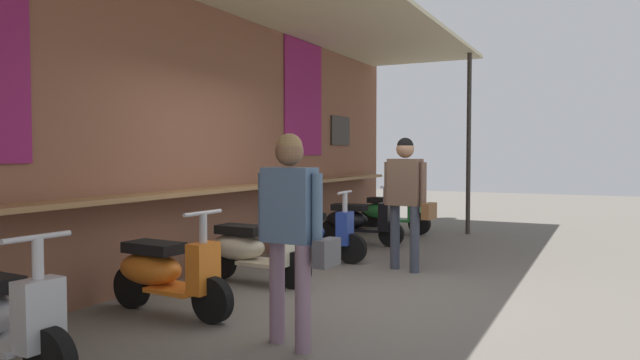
{
  "coord_description": "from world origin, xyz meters",
  "views": [
    {
      "loc": [
        -5.61,
        -2.54,
        1.46
      ],
      "look_at": [
        1.95,
        1.18,
        1.09
      ],
      "focal_mm": 32.91,
      "sensor_mm": 36.0,
      "label": 1
    }
  ],
  "objects_px": {
    "shopper_passing": "(406,190)",
    "scooter_black": "(356,221)",
    "scooter_orange": "(163,272)",
    "scooter_cream": "(250,249)",
    "shopper_with_handbag": "(291,219)",
    "scooter_green": "(389,212)",
    "scooter_blue": "(312,232)"
  },
  "relations": [
    {
      "from": "scooter_orange",
      "to": "shopper_passing",
      "type": "relative_size",
      "value": 0.84
    },
    {
      "from": "scooter_black",
      "to": "scooter_orange",
      "type": "bearing_deg",
      "value": -93.18
    },
    {
      "from": "scooter_cream",
      "to": "shopper_passing",
      "type": "relative_size",
      "value": 0.84
    },
    {
      "from": "scooter_cream",
      "to": "scooter_green",
      "type": "bearing_deg",
      "value": 92.52
    },
    {
      "from": "scooter_blue",
      "to": "scooter_black",
      "type": "xyz_separation_m",
      "value": [
        1.59,
        0.0,
        0.0
      ]
    },
    {
      "from": "scooter_blue",
      "to": "shopper_passing",
      "type": "bearing_deg",
      "value": -7.72
    },
    {
      "from": "scooter_black",
      "to": "scooter_green",
      "type": "distance_m",
      "value": 1.58
    },
    {
      "from": "scooter_cream",
      "to": "scooter_black",
      "type": "height_order",
      "value": "same"
    },
    {
      "from": "scooter_blue",
      "to": "shopper_passing",
      "type": "height_order",
      "value": "shopper_passing"
    },
    {
      "from": "scooter_cream",
      "to": "scooter_black",
      "type": "distance_m",
      "value": 3.13
    },
    {
      "from": "scooter_orange",
      "to": "scooter_green",
      "type": "xyz_separation_m",
      "value": [
        6.14,
        0.0,
        0.0
      ]
    },
    {
      "from": "scooter_blue",
      "to": "shopper_with_handbag",
      "type": "bearing_deg",
      "value": -68.81
    },
    {
      "from": "scooter_orange",
      "to": "scooter_cream",
      "type": "height_order",
      "value": "same"
    },
    {
      "from": "scooter_orange",
      "to": "scooter_cream",
      "type": "distance_m",
      "value": 1.43
    },
    {
      "from": "scooter_blue",
      "to": "scooter_green",
      "type": "xyz_separation_m",
      "value": [
        3.16,
        0.0,
        0.0
      ]
    },
    {
      "from": "scooter_orange",
      "to": "shopper_with_handbag",
      "type": "distance_m",
      "value": 1.63
    },
    {
      "from": "scooter_orange",
      "to": "shopper_with_handbag",
      "type": "relative_size",
      "value": 0.87
    },
    {
      "from": "scooter_blue",
      "to": "scooter_black",
      "type": "relative_size",
      "value": 1.0
    },
    {
      "from": "scooter_blue",
      "to": "shopper_with_handbag",
      "type": "xyz_separation_m",
      "value": [
        -3.27,
        -1.49,
        0.59
      ]
    },
    {
      "from": "scooter_cream",
      "to": "scooter_green",
      "type": "distance_m",
      "value": 4.71
    },
    {
      "from": "scooter_blue",
      "to": "scooter_cream",
      "type": "bearing_deg",
      "value": -93.39
    },
    {
      "from": "scooter_cream",
      "to": "shopper_with_handbag",
      "type": "height_order",
      "value": "shopper_with_handbag"
    },
    {
      "from": "scooter_blue",
      "to": "shopper_with_handbag",
      "type": "distance_m",
      "value": 3.64
    },
    {
      "from": "shopper_with_handbag",
      "to": "shopper_passing",
      "type": "bearing_deg",
      "value": 5.17
    },
    {
      "from": "scooter_blue",
      "to": "scooter_green",
      "type": "bearing_deg",
      "value": 86.61
    },
    {
      "from": "scooter_orange",
      "to": "scooter_blue",
      "type": "distance_m",
      "value": 2.98
    },
    {
      "from": "scooter_orange",
      "to": "scooter_green",
      "type": "distance_m",
      "value": 6.14
    },
    {
      "from": "shopper_passing",
      "to": "scooter_black",
      "type": "bearing_deg",
      "value": 46.57
    },
    {
      "from": "scooter_green",
      "to": "shopper_with_handbag",
      "type": "relative_size",
      "value": 0.87
    },
    {
      "from": "shopper_passing",
      "to": "shopper_with_handbag",
      "type": "bearing_deg",
      "value": -170.29
    },
    {
      "from": "scooter_green",
      "to": "scooter_blue",
      "type": "bearing_deg",
      "value": -88.14
    },
    {
      "from": "scooter_black",
      "to": "shopper_with_handbag",
      "type": "xyz_separation_m",
      "value": [
        -4.85,
        -1.49,
        0.59
      ]
    }
  ]
}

